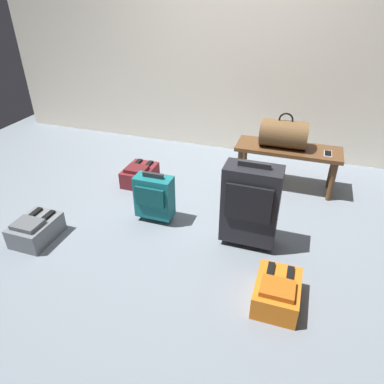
{
  "coord_description": "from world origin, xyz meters",
  "views": [
    {
      "loc": [
        0.81,
        -2.46,
        1.8
      ],
      "look_at": [
        -0.02,
        -0.01,
        0.25
      ],
      "focal_mm": 32.71,
      "sensor_mm": 36.0,
      "label": 1
    }
  ],
  "objects_px": {
    "backpack_grey": "(36,229)",
    "backpack_maroon": "(140,175)",
    "bench": "(288,154)",
    "suitcase_small_teal": "(154,196)",
    "suitcase_upright_charcoal": "(250,204)",
    "duffel_bag_brown": "(284,134)",
    "backpack_orange": "(277,292)",
    "cell_phone": "(328,154)"
  },
  "relations": [
    {
      "from": "suitcase_upright_charcoal",
      "to": "suitcase_small_teal",
      "type": "height_order",
      "value": "suitcase_upright_charcoal"
    },
    {
      "from": "bench",
      "to": "suitcase_small_teal",
      "type": "height_order",
      "value": "suitcase_small_teal"
    },
    {
      "from": "bench",
      "to": "suitcase_small_teal",
      "type": "bearing_deg",
      "value": -136.2
    },
    {
      "from": "bench",
      "to": "duffel_bag_brown",
      "type": "height_order",
      "value": "duffel_bag_brown"
    },
    {
      "from": "backpack_orange",
      "to": "backpack_grey",
      "type": "bearing_deg",
      "value": 178.43
    },
    {
      "from": "bench",
      "to": "backpack_grey",
      "type": "bearing_deg",
      "value": -139.9
    },
    {
      "from": "duffel_bag_brown",
      "to": "backpack_maroon",
      "type": "distance_m",
      "value": 1.49
    },
    {
      "from": "cell_phone",
      "to": "suitcase_small_teal",
      "type": "bearing_deg",
      "value": -145.91
    },
    {
      "from": "bench",
      "to": "backpack_orange",
      "type": "xyz_separation_m",
      "value": [
        0.12,
        -1.57,
        -0.27
      ]
    },
    {
      "from": "backpack_grey",
      "to": "backpack_maroon",
      "type": "height_order",
      "value": "same"
    },
    {
      "from": "backpack_maroon",
      "to": "cell_phone",
      "type": "bearing_deg",
      "value": 11.54
    },
    {
      "from": "backpack_maroon",
      "to": "duffel_bag_brown",
      "type": "bearing_deg",
      "value": 16.55
    },
    {
      "from": "cell_phone",
      "to": "backpack_grey",
      "type": "bearing_deg",
      "value": -145.64
    },
    {
      "from": "duffel_bag_brown",
      "to": "suitcase_small_teal",
      "type": "height_order",
      "value": "duffel_bag_brown"
    },
    {
      "from": "duffel_bag_brown",
      "to": "backpack_grey",
      "type": "height_order",
      "value": "duffel_bag_brown"
    },
    {
      "from": "backpack_grey",
      "to": "suitcase_upright_charcoal",
      "type": "bearing_deg",
      "value": 17.03
    },
    {
      "from": "backpack_maroon",
      "to": "bench",
      "type": "bearing_deg",
      "value": 15.86
    },
    {
      "from": "suitcase_upright_charcoal",
      "to": "backpack_grey",
      "type": "xyz_separation_m",
      "value": [
        -1.63,
        -0.5,
        -0.27
      ]
    },
    {
      "from": "duffel_bag_brown",
      "to": "backpack_orange",
      "type": "xyz_separation_m",
      "value": [
        0.18,
        -1.57,
        -0.47
      ]
    },
    {
      "from": "bench",
      "to": "suitcase_small_teal",
      "type": "distance_m",
      "value": 1.4
    },
    {
      "from": "backpack_maroon",
      "to": "suitcase_small_teal",
      "type": "bearing_deg",
      "value": -53.18
    },
    {
      "from": "suitcase_small_teal",
      "to": "backpack_orange",
      "type": "height_order",
      "value": "suitcase_small_teal"
    },
    {
      "from": "cell_phone",
      "to": "backpack_grey",
      "type": "distance_m",
      "value": 2.65
    },
    {
      "from": "suitcase_upright_charcoal",
      "to": "backpack_maroon",
      "type": "bearing_deg",
      "value": 153.55
    },
    {
      "from": "cell_phone",
      "to": "backpack_maroon",
      "type": "relative_size",
      "value": 0.38
    },
    {
      "from": "suitcase_small_teal",
      "to": "cell_phone",
      "type": "bearing_deg",
      "value": 34.09
    },
    {
      "from": "duffel_bag_brown",
      "to": "backpack_maroon",
      "type": "relative_size",
      "value": 1.16
    },
    {
      "from": "suitcase_small_teal",
      "to": "backpack_grey",
      "type": "xyz_separation_m",
      "value": [
        -0.8,
        -0.56,
        -0.15
      ]
    },
    {
      "from": "bench",
      "to": "backpack_grey",
      "type": "relative_size",
      "value": 2.63
    },
    {
      "from": "cell_phone",
      "to": "duffel_bag_brown",
      "type": "bearing_deg",
      "value": 174.55
    },
    {
      "from": "backpack_orange",
      "to": "backpack_grey",
      "type": "distance_m",
      "value": 1.92
    },
    {
      "from": "backpack_orange",
      "to": "cell_phone",
      "type": "bearing_deg",
      "value": 81.0
    },
    {
      "from": "duffel_bag_brown",
      "to": "suitcase_upright_charcoal",
      "type": "height_order",
      "value": "duffel_bag_brown"
    },
    {
      "from": "duffel_bag_brown",
      "to": "backpack_orange",
      "type": "relative_size",
      "value": 1.16
    },
    {
      "from": "cell_phone",
      "to": "suitcase_upright_charcoal",
      "type": "distance_m",
      "value": 1.12
    },
    {
      "from": "cell_phone",
      "to": "backpack_grey",
      "type": "xyz_separation_m",
      "value": [
        -2.17,
        -1.48,
        -0.34
      ]
    },
    {
      "from": "suitcase_small_teal",
      "to": "backpack_grey",
      "type": "distance_m",
      "value": 0.99
    },
    {
      "from": "cell_phone",
      "to": "backpack_maroon",
      "type": "xyz_separation_m",
      "value": [
        -1.78,
        -0.36,
        -0.34
      ]
    },
    {
      "from": "bench",
      "to": "suitcase_small_teal",
      "type": "xyz_separation_m",
      "value": [
        -1.0,
        -0.96,
        -0.12
      ]
    },
    {
      "from": "duffel_bag_brown",
      "to": "backpack_maroon",
      "type": "xyz_separation_m",
      "value": [
        -1.36,
        -0.4,
        -0.47
      ]
    },
    {
      "from": "backpack_grey",
      "to": "backpack_maroon",
      "type": "distance_m",
      "value": 1.18
    },
    {
      "from": "bench",
      "to": "duffel_bag_brown",
      "type": "xyz_separation_m",
      "value": [
        -0.06,
        -0.0,
        0.2
      ]
    }
  ]
}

